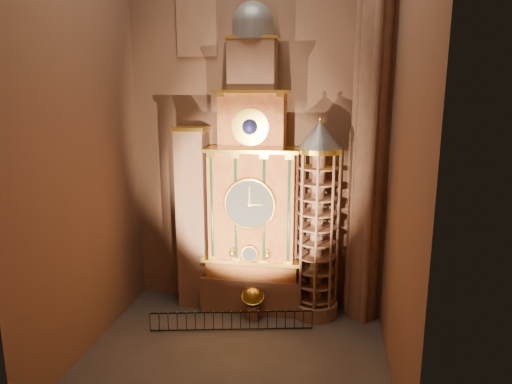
% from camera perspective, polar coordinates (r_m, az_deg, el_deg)
% --- Properties ---
extents(floor, '(14.00, 14.00, 0.00)m').
position_cam_1_polar(floor, '(22.66, -2.66, -19.66)').
color(floor, '#383330').
rests_on(floor, ground).
extents(wall_back, '(22.00, 0.00, 22.00)m').
position_cam_1_polar(wall_back, '(25.14, 0.01, 10.04)').
color(wall_back, brown).
rests_on(wall_back, floor).
extents(wall_left, '(0.00, 22.00, 22.00)m').
position_cam_1_polar(wall_left, '(21.87, -21.43, 8.87)').
color(wall_left, brown).
rests_on(wall_left, floor).
extents(wall_right, '(0.00, 22.00, 22.00)m').
position_cam_1_polar(wall_right, '(19.02, 18.34, 8.70)').
color(wall_right, brown).
rests_on(wall_right, floor).
extents(astronomical_clock, '(5.60, 2.41, 16.70)m').
position_cam_1_polar(astronomical_clock, '(24.68, -0.39, -0.14)').
color(astronomical_clock, '#8C634C').
rests_on(astronomical_clock, floor).
extents(portrait_tower, '(1.80, 1.60, 10.20)m').
position_cam_1_polar(portrait_tower, '(25.85, -7.83, -3.17)').
color(portrait_tower, '#8C634C').
rests_on(portrait_tower, floor).
extents(stair_turret, '(2.50, 2.50, 10.80)m').
position_cam_1_polar(stair_turret, '(24.43, 7.64, -3.79)').
color(stair_turret, '#8C634C').
rests_on(stair_turret, floor).
extents(gothic_pier, '(2.04, 2.04, 22.00)m').
position_cam_1_polar(gothic_pier, '(23.88, 14.40, 9.54)').
color(gothic_pier, '#8C634C').
rests_on(gothic_pier, floor).
extents(stained_glass_window, '(2.20, 0.14, 5.20)m').
position_cam_1_polar(stained_glass_window, '(26.16, -7.50, 22.12)').
color(stained_glass_window, navy).
rests_on(stained_glass_window, wall_back).
extents(celestial_globe, '(1.36, 1.29, 1.79)m').
position_cam_1_polar(celestial_globe, '(25.21, -0.40, -13.37)').
color(celestial_globe, '#8C634C').
rests_on(celestial_globe, floor).
extents(iron_railing, '(8.15, 1.70, 1.01)m').
position_cam_1_polar(iron_railing, '(24.31, -3.08, -15.81)').
color(iron_railing, black).
rests_on(iron_railing, floor).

